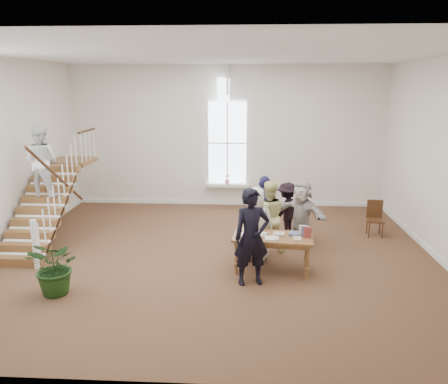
# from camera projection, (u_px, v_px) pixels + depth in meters

# --- Properties ---
(ground) EXTENTS (10.00, 10.00, 0.00)m
(ground) POSITION_uv_depth(u_px,v_px,m) (218.00, 255.00, 10.17)
(ground) COLOR #4F301F
(ground) RESTS_ON ground
(room_shell) EXTENTS (10.49, 10.00, 10.00)m
(room_shell) POSITION_uv_depth(u_px,v_px,m) (227.00, 193.00, 14.33)
(room_shell) COLOR silver
(room_shell) RESTS_ON ground
(staircase) EXTENTS (1.10, 4.10, 2.92)m
(staircase) POSITION_uv_depth(u_px,v_px,m) (44.00, 179.00, 10.74)
(staircase) COLOR brown
(staircase) RESTS_ON ground
(library_table) EXTENTS (1.74, 1.00, 0.84)m
(library_table) POSITION_uv_depth(u_px,v_px,m) (271.00, 239.00, 9.21)
(library_table) COLOR brown
(library_table) RESTS_ON ground
(police_officer) EXTENTS (0.81, 0.63, 1.95)m
(police_officer) POSITION_uv_depth(u_px,v_px,m) (252.00, 237.00, 8.53)
(police_officer) COLOR black
(police_officer) RESTS_ON ground
(elderly_woman) EXTENTS (0.84, 0.56, 1.68)m
(elderly_woman) POSITION_uv_depth(u_px,v_px,m) (256.00, 224.00, 9.77)
(elderly_woman) COLOR silver
(elderly_woman) RESTS_ON ground
(person_yellow) EXTENTS (0.94, 0.79, 1.72)m
(person_yellow) POSITION_uv_depth(u_px,v_px,m) (268.00, 217.00, 10.23)
(person_yellow) COLOR #DED88B
(person_yellow) RESTS_ON ground
(woman_cluster_a) EXTENTS (0.65, 1.07, 1.71)m
(woman_cluster_a) POSITION_uv_depth(u_px,v_px,m) (264.00, 210.00, 10.80)
(woman_cluster_a) COLOR navy
(woman_cluster_a) RESTS_ON ground
(woman_cluster_b) EXTENTS (1.01, 1.07, 1.46)m
(woman_cluster_b) POSITION_uv_depth(u_px,v_px,m) (287.00, 210.00, 11.23)
(woman_cluster_b) COLOR black
(woman_cluster_b) RESTS_ON ground
(woman_cluster_c) EXTENTS (1.47, 1.38, 1.65)m
(woman_cluster_c) POSITION_uv_depth(u_px,v_px,m) (301.00, 214.00, 10.56)
(woman_cluster_c) COLOR #B9AFA6
(woman_cluster_c) RESTS_ON ground
(floor_plant) EXTENTS (1.24, 1.17, 1.10)m
(floor_plant) POSITION_uv_depth(u_px,v_px,m) (56.00, 267.00, 8.17)
(floor_plant) COLOR #173410
(floor_plant) RESTS_ON ground
(side_chair) EXTENTS (0.44, 0.44, 0.94)m
(side_chair) POSITION_uv_depth(u_px,v_px,m) (375.00, 216.00, 11.43)
(side_chair) COLOR #36220E
(side_chair) RESTS_ON ground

